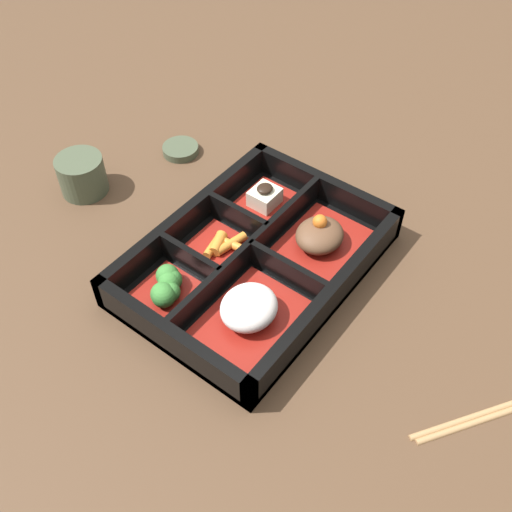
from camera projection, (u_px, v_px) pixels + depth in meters
name	position (u px, v px, depth m)	size (l,w,h in m)	color
ground_plane	(256.00, 269.00, 0.76)	(3.00, 3.00, 0.00)	#4C3523
bento_base	(256.00, 267.00, 0.76)	(0.33, 0.23, 0.01)	black
bento_rim	(254.00, 256.00, 0.75)	(0.33, 0.23, 0.05)	black
bowl_stew	(319.00, 238.00, 0.76)	(0.13, 0.09, 0.05)	maroon
bowl_rice	(249.00, 310.00, 0.68)	(0.13, 0.09, 0.04)	maroon
bowl_tofu	(265.00, 200.00, 0.82)	(0.09, 0.07, 0.04)	maroon
bowl_carrots	(220.00, 246.00, 0.77)	(0.07, 0.07, 0.02)	maroon
bowl_greens	(167.00, 288.00, 0.71)	(0.07, 0.07, 0.03)	maroon
tea_cup	(82.00, 174.00, 0.84)	(0.07, 0.07, 0.06)	#424C38
chopsticks	(503.00, 408.00, 0.63)	(0.18, 0.13, 0.01)	#A87F51
sauce_dish	(181.00, 149.00, 0.92)	(0.05, 0.05, 0.01)	#424C38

